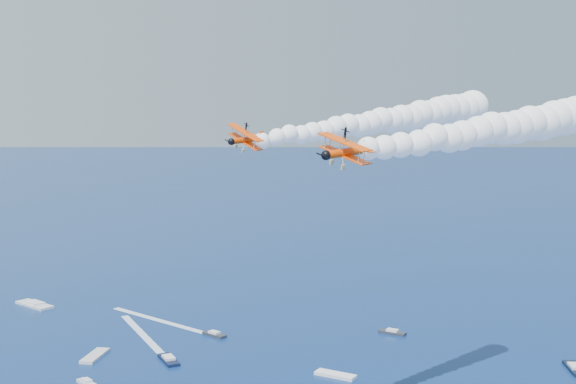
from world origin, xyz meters
TOP-DOWN VIEW (x-y plane):
  - biplane_lead at (2.66, 35.63)m, footprint 7.05×8.47m
  - biplane_trail at (-8.59, 1.72)m, footprint 6.70×8.08m
  - smoke_trail_lead at (31.64, 36.75)m, footprint 58.37×10.38m
  - smoke_trail_trail at (20.41, 1.19)m, footprint 58.25×8.15m

SIDE VIEW (x-z plane):
  - biplane_lead at x=2.66m, z-range 51.61..58.53m
  - biplane_trail at x=-8.59m, z-range 52.34..58.61m
  - smoke_trail_lead at x=31.64m, z-range 52.00..62.54m
  - smoke_trail_trail at x=20.41m, z-range 52.41..62.95m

